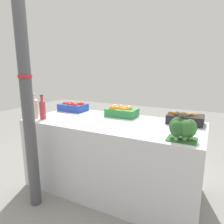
% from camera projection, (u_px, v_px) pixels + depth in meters
% --- Properties ---
extents(ground_plane, '(10.00, 10.00, 0.00)m').
position_uv_depth(ground_plane, '(112.00, 187.00, 2.26)').
color(ground_plane, gray).
extents(market_table, '(1.83, 0.81, 0.77)m').
position_uv_depth(market_table, '(112.00, 155.00, 2.18)').
color(market_table, silver).
rests_on(market_table, ground_plane).
extents(support_pole, '(0.12, 0.12, 2.27)m').
position_uv_depth(support_pole, '(26.00, 89.00, 1.76)').
color(support_pole, '#4C4C51').
rests_on(support_pole, ground_plane).
extents(apple_crate, '(0.35, 0.23, 0.13)m').
position_uv_depth(apple_crate, '(73.00, 106.00, 2.61)').
color(apple_crate, '#2847B7').
rests_on(apple_crate, market_table).
extents(orange_crate, '(0.35, 0.23, 0.13)m').
position_uv_depth(orange_crate, '(122.00, 111.00, 2.30)').
color(orange_crate, '#2D8442').
rests_on(orange_crate, market_table).
extents(carrot_crate, '(0.35, 0.23, 0.13)m').
position_uv_depth(carrot_crate, '(185.00, 119.00, 2.00)').
color(carrot_crate, black).
rests_on(carrot_crate, market_table).
extents(broccoli_pile, '(0.22, 0.18, 0.17)m').
position_uv_depth(broccoli_pile, '(182.00, 128.00, 1.53)').
color(broccoli_pile, '#2D602D').
rests_on(broccoli_pile, market_table).
extents(juice_bottle_cloudy, '(0.06, 0.06, 0.28)m').
position_uv_depth(juice_bottle_cloudy, '(35.00, 108.00, 2.21)').
color(juice_bottle_cloudy, beige).
rests_on(juice_bottle_cloudy, market_table).
extents(juice_bottle_ruby, '(0.06, 0.06, 0.27)m').
position_uv_depth(juice_bottle_ruby, '(43.00, 109.00, 2.17)').
color(juice_bottle_ruby, '#B2333D').
rests_on(juice_bottle_ruby, market_table).
extents(sparrow_bird, '(0.13, 0.06, 0.05)m').
position_uv_depth(sparrow_bird, '(182.00, 114.00, 1.52)').
color(sparrow_bird, '#4C3D2D').
rests_on(sparrow_bird, broccoli_pile).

